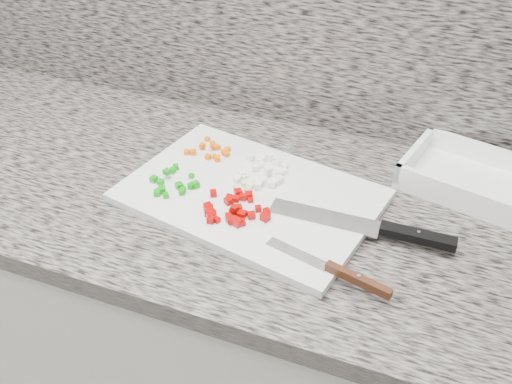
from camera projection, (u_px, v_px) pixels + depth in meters
cabinet at (210, 330)px, 1.45m from camera, size 3.92×0.62×0.86m
countertop at (199, 189)px, 1.17m from camera, size 3.96×0.64×0.04m
cutting_board at (250, 195)px, 1.11m from camera, size 0.53×0.40×0.02m
carrot_pile at (210, 151)px, 1.21m from camera, size 0.10×0.08×0.02m
onion_pile at (265, 171)px, 1.15m from camera, size 0.10×0.12×0.02m
green_pepper_pile at (173, 184)px, 1.12m from camera, size 0.10×0.11×0.02m
red_pepper_pile at (233, 210)px, 1.05m from camera, size 0.14×0.11×0.02m
garlic_pile at (244, 184)px, 1.12m from camera, size 0.06×0.06×0.01m
chef_knife at (385, 229)px, 1.01m from camera, size 0.34×0.05×0.02m
paring_knife at (342, 273)px, 0.92m from camera, size 0.23×0.07×0.02m
tray at (471, 179)px, 1.14m from camera, size 0.29×0.24×0.05m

